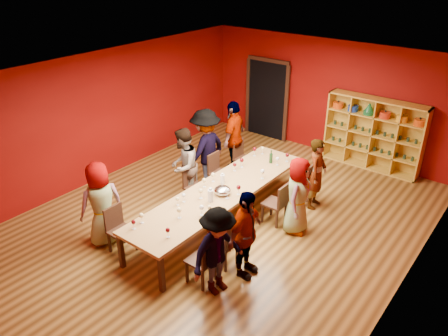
{
  "coord_description": "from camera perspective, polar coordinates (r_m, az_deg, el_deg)",
  "views": [
    {
      "loc": [
        4.63,
        -5.85,
        5.0
      ],
      "look_at": [
        -0.06,
        0.16,
        1.15
      ],
      "focal_mm": 35.0,
      "sensor_mm": 36.0,
      "label": 1
    }
  ],
  "objects": [
    {
      "name": "room_shell",
      "position": [
        8.24,
        -0.35,
        1.67
      ],
      "size": [
        7.1,
        9.1,
        3.04
      ],
      "color": "#583B17",
      "rests_on": "ground"
    },
    {
      "name": "tasting_table",
      "position": [
        8.61,
        -0.34,
        -3.16
      ],
      "size": [
        1.1,
        4.5,
        0.75
      ],
      "color": "#A27843",
      "rests_on": "ground"
    },
    {
      "name": "doorway",
      "position": [
        12.73,
        5.74,
        8.95
      ],
      "size": [
        1.4,
        0.17,
        2.3
      ],
      "color": "black",
      "rests_on": "ground"
    },
    {
      "name": "shelving_unit",
      "position": [
        11.4,
        19.03,
        4.67
      ],
      "size": [
        2.4,
        0.4,
        1.8
      ],
      "color": "gold",
      "rests_on": "ground"
    },
    {
      "name": "chair_person_left_0",
      "position": [
        8.18,
        -13.63,
        -7.48
      ],
      "size": [
        0.42,
        0.42,
        0.89
      ],
      "color": "black",
      "rests_on": "ground"
    },
    {
      "name": "person_left_0",
      "position": [
        8.3,
        -15.74,
        -4.53
      ],
      "size": [
        0.66,
        0.9,
        1.64
      ],
      "primitive_type": "imported",
      "rotation": [
        0.0,
        0.0,
        -1.89
      ],
      "color": "#5F87C4",
      "rests_on": "ground"
    },
    {
      "name": "chair_person_left_2",
      "position": [
        9.35,
        -4.03,
        -2.07
      ],
      "size": [
        0.42,
        0.42,
        0.89
      ],
      "color": "black",
      "rests_on": "ground"
    },
    {
      "name": "person_left_2",
      "position": [
        9.35,
        -5.33,
        0.26
      ],
      "size": [
        0.73,
        0.93,
        1.68
      ],
      "primitive_type": "imported",
      "rotation": [
        0.0,
        0.0,
        -1.17
      ],
      "color": "#5775B3",
      "rests_on": "ground"
    },
    {
      "name": "chair_person_left_3",
      "position": [
        9.89,
        -0.88,
        -0.27
      ],
      "size": [
        0.42,
        0.42,
        0.89
      ],
      "color": "black",
      "rests_on": "ground"
    },
    {
      "name": "person_left_3",
      "position": [
        9.9,
        -2.42,
        2.52
      ],
      "size": [
        0.53,
        1.22,
        1.86
      ],
      "primitive_type": "imported",
      "rotation": [
        0.0,
        0.0,
        -1.54
      ],
      "color": "silver",
      "rests_on": "ground"
    },
    {
      "name": "chair_person_left_4",
      "position": [
        10.58,
        2.35,
        1.59
      ],
      "size": [
        0.42,
        0.42,
        0.89
      ],
      "color": "black",
      "rests_on": "ground"
    },
    {
      "name": "person_left_4",
      "position": [
        10.54,
        1.29,
        4.01
      ],
      "size": [
        0.74,
        1.16,
        1.83
      ],
      "primitive_type": "imported",
      "rotation": [
        0.0,
        0.0,
        -1.32
      ],
      "color": "#5276A8",
      "rests_on": "ground"
    },
    {
      "name": "chair_person_right_0",
      "position": [
        7.23,
        -2.52,
        -11.77
      ],
      "size": [
        0.42,
        0.42,
        0.89
      ],
      "color": "black",
      "rests_on": "ground"
    },
    {
      "name": "person_right_0",
      "position": [
        6.92,
        -0.81,
        -10.86
      ],
      "size": [
        0.57,
        1.05,
        1.54
      ],
      "primitive_type": "imported",
      "rotation": [
        0.0,
        0.0,
        1.41
      ],
      "color": "#C2828E",
      "rests_on": "ground"
    },
    {
      "name": "chair_person_right_1",
      "position": [
        7.6,
        0.42,
        -9.56
      ],
      "size": [
        0.42,
        0.42,
        0.89
      ],
      "color": "black",
      "rests_on": "ground"
    },
    {
      "name": "person_right_1",
      "position": [
        7.24,
        2.8,
        -8.7
      ],
      "size": [
        0.49,
        0.96,
        1.6
      ],
      "primitive_type": "imported",
      "rotation": [
        0.0,
        0.0,
        1.64
      ],
      "color": "#4C4C51",
      "rests_on": "ground"
    },
    {
      "name": "chair_person_right_3",
      "position": [
        8.75,
        7.1,
        -4.39
      ],
      "size": [
        0.42,
        0.42,
        0.89
      ],
      "color": "black",
      "rests_on": "ground"
    },
    {
      "name": "person_right_3",
      "position": [
        8.44,
        9.59,
        -3.6
      ],
      "size": [
        0.58,
        0.84,
        1.56
      ],
      "primitive_type": "imported",
      "rotation": [
        0.0,
        0.0,
        1.8
      ],
      "color": "#567DB2",
      "rests_on": "ground"
    },
    {
      "name": "chair_person_right_4",
      "position": [
        9.57,
        10.41,
        -1.76
      ],
      "size": [
        0.42,
        0.42,
        0.89
      ],
      "color": "black",
      "rests_on": "ground"
    },
    {
      "name": "person_right_4",
      "position": [
        9.33,
        12.02,
        -0.73
      ],
      "size": [
        0.51,
        0.63,
        1.55
      ],
      "primitive_type": "imported",
      "rotation": [
        0.0,
        0.0,
        1.75
      ],
      "color": "#444549",
      "rests_on": "ground"
    },
    {
      "name": "wine_glass_0",
      "position": [
        7.73,
        -2.95,
        -5.23
      ],
      "size": [
        0.09,
        0.09,
        0.21
      ],
      "color": "white",
      "rests_on": "tasting_table"
    },
    {
      "name": "wine_glass_1",
      "position": [
        9.24,
        1.4,
        0.4
      ],
      "size": [
        0.08,
        0.08,
        0.2
      ],
      "color": "white",
      "rests_on": "tasting_table"
    },
    {
      "name": "wine_glass_2",
      "position": [
        9.55,
        7.01,
        1.15
      ],
      "size": [
        0.08,
        0.08,
        0.2
      ],
      "color": "white",
      "rests_on": "tasting_table"
    },
    {
      "name": "wine_glass_3",
      "position": [
        9.93,
        4.01,
        2.42
      ],
      "size": [
        0.09,
        0.09,
        0.22
      ],
      "color": "white",
      "rests_on": "tasting_table"
    },
    {
      "name": "wine_glass_4",
      "position": [
        8.22,
        0.44,
        -3.04
      ],
      "size": [
        0.09,
        0.09,
        0.22
      ],
      "color": "white",
      "rests_on": "tasting_table"
    },
    {
      "name": "wine_glass_5",
      "position": [
        8.23,
        -3.07,
        -3.07
      ],
      "size": [
        0.09,
        0.09,
        0.21
      ],
      "color": "white",
      "rests_on": "tasting_table"
    },
    {
      "name": "wine_glass_6",
      "position": [
        8.07,
        -6.09,
        -4.08
      ],
      "size": [
        0.07,
        0.07,
        0.18
      ],
      "color": "white",
      "rests_on": "tasting_table"
    },
    {
      "name": "wine_glass_7",
      "position": [
        7.78,
        -1.94,
        -5.18
      ],
      "size": [
        0.07,
        0.07,
        0.18
      ],
      "color": "white",
      "rests_on": "tasting_table"
    },
    {
      "name": "wine_glass_8",
      "position": [
        7.68,
        -5.89,
        -5.53
      ],
      "size": [
        0.09,
        0.09,
        0.22
      ],
      "color": "white",
      "rests_on": "tasting_table"
    },
    {
      "name": "wine_glass_9",
      "position": [
        10.05,
        5.06,
        2.51
      ],
      "size": [
        0.07,
        0.07,
        0.18
      ],
      "color": "white",
      "rests_on": "tasting_table"
    },
    {
      "name": "wine_glass_10",
      "position": [
        7.65,
        -10.74,
        -6.17
      ],
      "size": [
        0.08,
        0.08,
        0.2
      ],
      "color": "white",
      "rests_on": "tasting_table"
    },
    {
      "name": "wine_glass_11",
      "position": [
        8.96,
        5.05,
        -0.56
      ],
      "size": [
        0.08,
        0.08,
        0.2
      ],
      "color": "white",
      "rests_on": "tasting_table"
    },
    {
      "name": "wine_glass_12",
      "position": [
        8.81,
        -1.44,
        -0.95
      ],
      "size": [
        0.08,
        0.08,
        0.2
      ],
      "color": "white",
      "rests_on": "tasting_table"
    },
    {
      "name": "wine_glass_13",
      "position": [
        7.53,
        -11.74,
        -6.98
      ],
      "size": [
        0.07,
        0.07,
        0.18
      ],
      "color": "white",
      "rests_on": "tasting_table"
    },
    {
      "name": "wine_glass_14",
      "position": [
        8.16,
        -5.29,
        -3.62
      ],
      "size": [
        0.07,
        0.07,
        0.18
      ],
      "color": "white",
      "rests_on": "tasting_table"
    },
    {
      "name": "wine_glass_15",
      "position": [
        8.95,
        5.04,
        -0.49
      ],
      "size": [
        0.09,
        0.09,
        0.22
      ],
      "color": "white",
      "rests_on": "tasting_table"
    },
    {
      "name": "wine_glass_16",
      "position": [
        8.62,
        -2.6,
        -1.67
      ],
      "size": [
        0.08,
        0.08,
        0.2
      ],
      "color": "white",
      "rests_on": "tasting_table"
    },
    {
      "name": "wine_glass_17",
      "position": [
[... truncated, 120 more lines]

